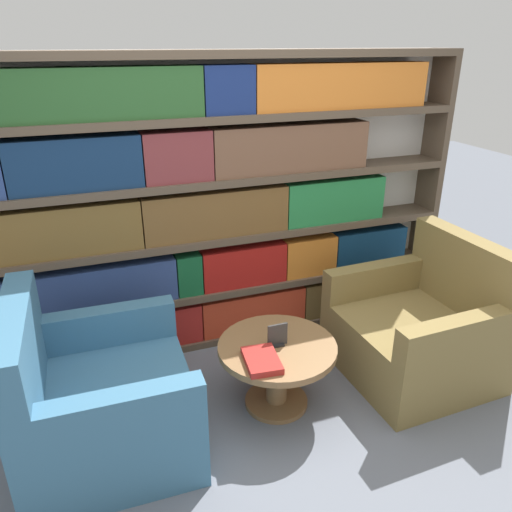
# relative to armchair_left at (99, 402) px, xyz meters

# --- Properties ---
(ground_plane) EXTENTS (14.00, 14.00, 0.00)m
(ground_plane) POSITION_rel_armchair_left_xyz_m (0.98, -0.34, -0.30)
(ground_plane) COLOR slate
(bookshelf) EXTENTS (3.39, 0.30, 2.00)m
(bookshelf) POSITION_rel_armchair_left_xyz_m (0.91, 0.88, 0.69)
(bookshelf) COLOR silver
(bookshelf) RESTS_ON ground_plane
(armchair_left) EXTENTS (0.89, 0.94, 0.90)m
(armchair_left) POSITION_rel_armchair_left_xyz_m (0.00, 0.00, 0.00)
(armchair_left) COLOR #386684
(armchair_left) RESTS_ON ground_plane
(armchair_right) EXTENTS (0.91, 0.95, 0.90)m
(armchair_right) POSITION_rel_armchair_left_xyz_m (2.03, 0.00, 0.00)
(armchair_right) COLOR olive
(armchair_right) RESTS_ON ground_plane
(coffee_table) EXTENTS (0.70, 0.70, 0.42)m
(coffee_table) POSITION_rel_armchair_left_xyz_m (1.02, -0.01, 0.01)
(coffee_table) COLOR brown
(coffee_table) RESTS_ON ground_plane
(table_sign) EXTENTS (0.12, 0.06, 0.14)m
(table_sign) POSITION_rel_armchair_left_xyz_m (1.02, -0.01, 0.18)
(table_sign) COLOR black
(table_sign) RESTS_ON coffee_table
(stray_book) EXTENTS (0.21, 0.28, 0.04)m
(stray_book) POSITION_rel_armchair_left_xyz_m (0.87, -0.14, 0.14)
(stray_book) COLOR maroon
(stray_book) RESTS_ON coffee_table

